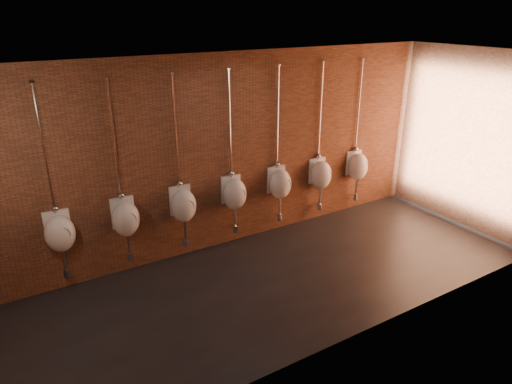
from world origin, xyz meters
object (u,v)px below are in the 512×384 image
urinal_2 (183,205)px  urinal_5 (321,174)px  urinal_4 (280,183)px  urinal_1 (125,218)px  urinal_6 (358,166)px  urinal_0 (60,232)px  urinal_3 (234,193)px

urinal_2 → urinal_5: bearing=0.0°
urinal_2 → urinal_4: (1.82, 0.00, 0.00)m
urinal_1 → urinal_6: bearing=0.0°
urinal_2 → urinal_1: bearing=180.0°
urinal_1 → urinal_2: bearing=0.0°
urinal_1 → urinal_6: 4.54m
urinal_6 → urinal_1: bearing=180.0°
urinal_0 → urinal_4: 3.64m
urinal_5 → urinal_1: bearing=180.0°
urinal_0 → urinal_1: bearing=0.0°
urinal_1 → urinal_0: bearing=180.0°
urinal_5 → urinal_6: size_ratio=1.00×
urinal_1 → urinal_3: 1.82m
urinal_2 → urinal_5: 2.73m
urinal_0 → urinal_3: same height
urinal_4 → urinal_5: same height
urinal_6 → urinal_2: bearing=180.0°
urinal_3 → urinal_5: 1.82m
urinal_0 → urinal_4: bearing=0.0°
urinal_0 → urinal_4: size_ratio=1.00×
urinal_3 → urinal_4: size_ratio=1.00×
urinal_5 → urinal_4: bearing=180.0°
urinal_3 → urinal_4: (0.91, 0.00, 0.00)m
urinal_3 → urinal_6: 2.73m
urinal_0 → urinal_1: same height
urinal_1 → urinal_4: (2.73, 0.00, 0.00)m
urinal_0 → urinal_2: size_ratio=1.00×
urinal_1 → urinal_2: 0.91m
urinal_0 → urinal_6: size_ratio=1.00×
urinal_0 → urinal_5: (4.54, 0.00, 0.00)m
urinal_3 → urinal_5: (1.82, 0.00, 0.00)m
urinal_1 → urinal_2: same height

